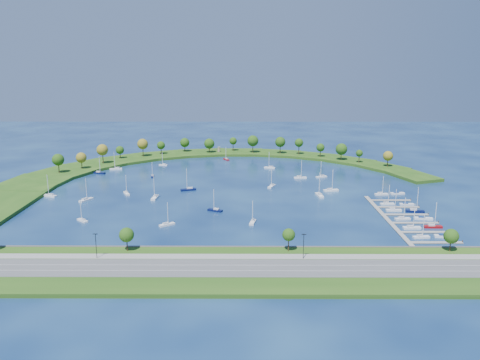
{
  "coord_description": "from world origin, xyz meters",
  "views": [
    {
      "loc": [
        6.32,
        -290.74,
        75.37
      ],
      "look_at": [
        5.0,
        5.0,
        4.0
      ],
      "focal_mm": 36.38,
      "sensor_mm": 36.0,
      "label": 1
    }
  ],
  "objects_px": {
    "dock_system": "(401,219)",
    "moored_boat_19": "(253,221)",
    "moored_boat_10": "(163,164)",
    "docked_boat_8": "(387,203)",
    "moored_boat_8": "(272,186)",
    "docked_boat_1": "(444,236)",
    "docked_boat_4": "(402,218)",
    "harbor_tower": "(219,149)",
    "moored_boat_12": "(82,220)",
    "docked_boat_6": "(394,209)",
    "docked_boat_3": "(433,226)",
    "moored_boat_14": "(116,168)",
    "moored_boat_9": "(215,210)",
    "moored_boat_18": "(331,190)",
    "moored_boat_15": "(300,177)",
    "docked_boat_0": "(421,236)",
    "moored_boat_6": "(126,193)",
    "moored_boat_5": "(50,195)",
    "docked_boat_2": "(412,227)",
    "docked_boat_5": "(423,218)",
    "moored_boat_16": "(155,197)",
    "moored_boat_0": "(270,167)",
    "moored_boat_3": "(188,189)",
    "docked_boat_7": "(415,210)",
    "moored_boat_13": "(167,224)",
    "docked_boat_11": "(397,193)",
    "moored_boat_1": "(153,176)",
    "docked_boat_9": "(407,204)",
    "moored_boat_17": "(322,176)",
    "docked_boat_10": "(381,194)",
    "moored_boat_7": "(226,159)",
    "moored_boat_2": "(86,199)",
    "moored_boat_11": "(99,172)"
  },
  "relations": [
    {
      "from": "docked_boat_9",
      "to": "moored_boat_14",
      "type": "bearing_deg",
      "value": 155.81
    },
    {
      "from": "docked_boat_3",
      "to": "moored_boat_14",
      "type": "bearing_deg",
      "value": 146.6
    },
    {
      "from": "moored_boat_10",
      "to": "docked_boat_8",
      "type": "xyz_separation_m",
      "value": [
        138.67,
        -103.49,
        0.02
      ]
    },
    {
      "from": "moored_boat_5",
      "to": "docked_boat_6",
      "type": "relative_size",
      "value": 1.11
    },
    {
      "from": "docked_boat_0",
      "to": "moored_boat_2",
      "type": "bearing_deg",
      "value": 152.97
    },
    {
      "from": "moored_boat_11",
      "to": "moored_boat_1",
      "type": "bearing_deg",
      "value": 5.28
    },
    {
      "from": "moored_boat_0",
      "to": "docked_boat_11",
      "type": "xyz_separation_m",
      "value": [
        71.15,
        -71.7,
        -0.29
      ]
    },
    {
      "from": "dock_system",
      "to": "moored_boat_5",
      "type": "height_order",
      "value": "moored_boat_5"
    },
    {
      "from": "moored_boat_16",
      "to": "docked_boat_4",
      "type": "bearing_deg",
      "value": 78.62
    },
    {
      "from": "moored_boat_0",
      "to": "moored_boat_13",
      "type": "xyz_separation_m",
      "value": [
        -56.22,
        -129.13,
        -0.03
      ]
    },
    {
      "from": "dock_system",
      "to": "moored_boat_3",
      "type": "height_order",
      "value": "moored_boat_3"
    },
    {
      "from": "moored_boat_8",
      "to": "moored_boat_14",
      "type": "distance_m",
      "value": 120.91
    },
    {
      "from": "moored_boat_8",
      "to": "docked_boat_1",
      "type": "bearing_deg",
      "value": 62.23
    },
    {
      "from": "dock_system",
      "to": "moored_boat_19",
      "type": "bearing_deg",
      "value": -175.17
    },
    {
      "from": "moored_boat_12",
      "to": "docked_boat_6",
      "type": "xyz_separation_m",
      "value": [
        157.2,
        17.82,
        0.03
      ]
    },
    {
      "from": "moored_boat_6",
      "to": "docked_boat_9",
      "type": "bearing_deg",
      "value": 57.49
    },
    {
      "from": "moored_boat_17",
      "to": "docked_boat_3",
      "type": "bearing_deg",
      "value": 86.58
    },
    {
      "from": "moored_boat_10",
      "to": "moored_boat_13",
      "type": "distance_m",
      "value": 141.01
    },
    {
      "from": "moored_boat_9",
      "to": "moored_boat_18",
      "type": "relative_size",
      "value": 0.88
    },
    {
      "from": "moored_boat_9",
      "to": "docked_boat_3",
      "type": "xyz_separation_m",
      "value": [
        103.74,
        -25.68,
        0.02
      ]
    },
    {
      "from": "moored_boat_8",
      "to": "docked_boat_2",
      "type": "height_order",
      "value": "moored_boat_8"
    },
    {
      "from": "moored_boat_13",
      "to": "moored_boat_18",
      "type": "height_order",
      "value": "moored_boat_18"
    },
    {
      "from": "moored_boat_0",
      "to": "docked_boat_1",
      "type": "distance_m",
      "value": 160.39
    },
    {
      "from": "moored_boat_3",
      "to": "docked_boat_1",
      "type": "height_order",
      "value": "moored_boat_3"
    },
    {
      "from": "moored_boat_5",
      "to": "docked_boat_2",
      "type": "relative_size",
      "value": 1.08
    },
    {
      "from": "moored_boat_7",
      "to": "docked_boat_11",
      "type": "bearing_deg",
      "value": -163.64
    },
    {
      "from": "moored_boat_13",
      "to": "docked_boat_2",
      "type": "xyz_separation_m",
      "value": [
        115.0,
        -4.06,
        0.02
      ]
    },
    {
      "from": "moored_boat_9",
      "to": "docked_boat_6",
      "type": "bearing_deg",
      "value": -154.18
    },
    {
      "from": "moored_boat_6",
      "to": "docked_boat_8",
      "type": "relative_size",
      "value": 1.07
    },
    {
      "from": "harbor_tower",
      "to": "moored_boat_19",
      "type": "height_order",
      "value": "moored_boat_19"
    },
    {
      "from": "moored_boat_15",
      "to": "docked_boat_0",
      "type": "distance_m",
      "value": 120.75
    },
    {
      "from": "moored_boat_18",
      "to": "moored_boat_19",
      "type": "distance_m",
      "value": 77.14
    },
    {
      "from": "moored_boat_1",
      "to": "docked_boat_10",
      "type": "distance_m",
      "value": 149.72
    },
    {
      "from": "moored_boat_7",
      "to": "moored_boat_12",
      "type": "distance_m",
      "value": 168.37
    },
    {
      "from": "moored_boat_13",
      "to": "docked_boat_11",
      "type": "bearing_deg",
      "value": -12.99
    },
    {
      "from": "moored_boat_13",
      "to": "docked_boat_7",
      "type": "xyz_separation_m",
      "value": [
        125.49,
        21.91,
        0.07
      ]
    },
    {
      "from": "moored_boat_14",
      "to": "moored_boat_18",
      "type": "relative_size",
      "value": 0.97
    },
    {
      "from": "moored_boat_18",
      "to": "moored_boat_19",
      "type": "relative_size",
      "value": 1.17
    },
    {
      "from": "moored_boat_12",
      "to": "moored_boat_0",
      "type": "bearing_deg",
      "value": -86.28
    },
    {
      "from": "moored_boat_16",
      "to": "docked_boat_4",
      "type": "distance_m",
      "value": 134.43
    },
    {
      "from": "moored_boat_16",
      "to": "docked_boat_9",
      "type": "height_order",
      "value": "moored_boat_16"
    },
    {
      "from": "docked_boat_4",
      "to": "harbor_tower",
      "type": "bearing_deg",
      "value": 111.9
    },
    {
      "from": "moored_boat_6",
      "to": "docked_boat_6",
      "type": "xyz_separation_m",
      "value": [
        147.35,
        -32.57,
        -0.0
      ]
    },
    {
      "from": "moored_boat_6",
      "to": "moored_boat_18",
      "type": "distance_m",
      "value": 121.98
    },
    {
      "from": "moored_boat_16",
      "to": "docked_boat_4",
      "type": "relative_size",
      "value": 1.19
    },
    {
      "from": "docked_boat_5",
      "to": "moored_boat_16",
      "type": "bearing_deg",
      "value": 174.12
    },
    {
      "from": "moored_boat_5",
      "to": "docked_boat_10",
      "type": "bearing_deg",
      "value": -156.57
    },
    {
      "from": "docked_boat_0",
      "to": "docked_boat_7",
      "type": "distance_m",
      "value": 39.68
    },
    {
      "from": "moored_boat_12",
      "to": "docked_boat_10",
      "type": "xyz_separation_m",
      "value": [
        159.61,
        49.61,
        0.02
      ]
    },
    {
      "from": "moored_boat_1",
      "to": "docked_boat_6",
      "type": "bearing_deg",
      "value": 51.69
    }
  ]
}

